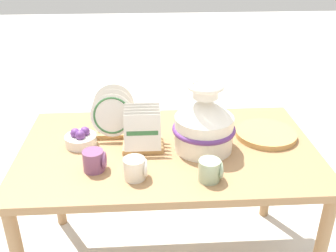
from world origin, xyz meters
name	(u,v)px	position (x,y,z in m)	size (l,w,h in m)	color
display_table	(168,162)	(0.00, 0.00, 0.64)	(1.37, 0.83, 0.73)	#9E754C
ceramic_vase	(204,122)	(0.16, -0.02, 0.86)	(0.29, 0.29, 0.32)	white
dish_rack_round_plates	(113,118)	(-0.26, 0.15, 0.81)	(0.20, 0.19, 0.22)	tan
dish_rack_square_plates	(143,134)	(-0.12, 0.01, 0.79)	(0.19, 0.18, 0.18)	tan
wicker_charger_stack	(266,134)	(0.48, 0.07, 0.74)	(0.29, 0.29, 0.03)	tan
mug_cream_glaze	(136,169)	(-0.15, -0.24, 0.77)	(0.10, 0.09, 0.09)	silver
mug_sage_glaze	(210,170)	(0.15, -0.28, 0.77)	(0.10, 0.09, 0.09)	#9EB28E
mug_plum_glaze	(95,161)	(-0.32, -0.17, 0.77)	(0.10, 0.09, 0.09)	#7A4770
fruit_bowl	(81,139)	(-0.41, 0.05, 0.76)	(0.15, 0.15, 0.09)	white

